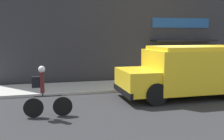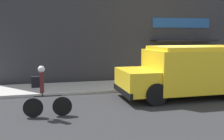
% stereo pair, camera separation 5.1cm
% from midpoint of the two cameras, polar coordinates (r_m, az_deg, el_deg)
% --- Properties ---
extents(ground_plane, '(70.00, 70.00, 0.00)m').
position_cam_midpoint_polar(ground_plane, '(13.38, 13.60, -4.10)').
color(ground_plane, '#2B2B2D').
extents(sidewalk, '(28.00, 2.60, 0.13)m').
position_cam_midpoint_polar(sidewalk, '(14.51, 11.22, -2.87)').
color(sidewalk, '#ADAAA3').
rests_on(sidewalk, ground_plane).
extents(storefront, '(17.85, 1.13, 5.46)m').
position_cam_midpoint_polar(storefront, '(15.81, 9.03, 7.75)').
color(storefront, '#2D2D33').
rests_on(storefront, ground_plane).
extents(school_bus, '(5.62, 2.86, 2.19)m').
position_cam_midpoint_polar(school_bus, '(11.81, 16.41, -0.07)').
color(school_bus, yellow).
rests_on(school_bus, ground_plane).
extents(cyclist, '(1.58, 0.22, 1.69)m').
position_cam_midpoint_polar(cyclist, '(8.81, -14.77, -4.65)').
color(cyclist, black).
rests_on(cyclist, ground_plane).
extents(trash_bin, '(0.64, 0.64, 0.82)m').
position_cam_midpoint_polar(trash_bin, '(14.94, 12.62, -0.76)').
color(trash_bin, '#38383D').
rests_on(trash_bin, sidewalk).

